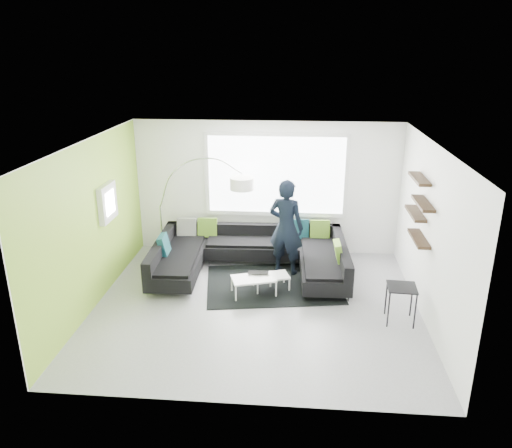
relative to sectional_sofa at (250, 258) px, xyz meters
The scene contains 9 objects.
ground 1.32m from the sectional_sofa, 80.06° to the right, with size 5.50×5.50×0.00m, color gray.
room_shell 1.82m from the sectional_sofa, 76.19° to the right, with size 5.54×5.04×2.82m.
sectional_sofa is the anchor object (origin of this frame).
rug 0.71m from the sectional_sofa, 41.85° to the right, with size 2.44×1.78×0.01m, color black.
coffee_table 0.79m from the sectional_sofa, 68.04° to the right, with size 0.99×0.58×0.32m, color silver.
arc_lamp 2.22m from the sectional_sofa, 158.43° to the left, with size 2.04×0.92×2.18m, color silver, non-canonical shape.
side_table 3.00m from the sectional_sofa, 31.32° to the right, with size 0.45×0.45×0.62m, color black.
person 0.91m from the sectional_sofa, 12.00° to the left, with size 0.79×0.65×1.88m, color black.
laptop 0.74m from the sectional_sofa, 73.69° to the right, with size 0.38×0.25×0.03m, color black.
Camera 1 is at (0.64, -7.56, 4.20)m, focal length 35.00 mm.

